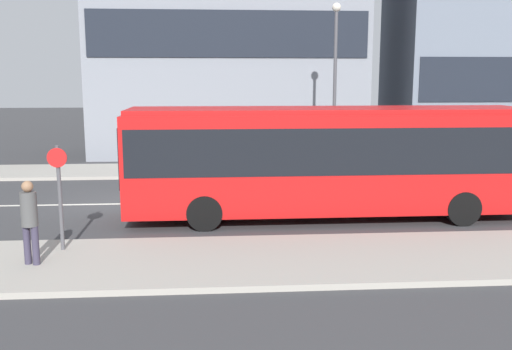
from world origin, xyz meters
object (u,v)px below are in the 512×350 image
(parked_car_0, at_px, (432,164))
(pedestrian_near_stop, at_px, (29,217))
(bus_stop_sign, at_px, (59,189))
(city_bus, at_px, (328,155))
(street_lamp, at_px, (335,70))

(parked_car_0, xyz_separation_m, pedestrian_near_stop, (-12.45, -9.65, 0.50))
(parked_car_0, relative_size, bus_stop_sign, 1.75)
(city_bus, height_order, pedestrian_near_stop, city_bus)
(parked_car_0, bearing_deg, pedestrian_near_stop, -142.23)
(parked_car_0, bearing_deg, city_bus, -133.63)
(city_bus, relative_size, pedestrian_near_stop, 6.39)
(city_bus, bearing_deg, pedestrian_near_stop, -153.11)
(bus_stop_sign, bearing_deg, pedestrian_near_stop, -110.63)
(city_bus, relative_size, bus_stop_sign, 4.76)
(bus_stop_sign, bearing_deg, street_lamp, 50.62)
(street_lamp, bearing_deg, city_bus, -103.24)
(parked_car_0, xyz_separation_m, bus_stop_sign, (-12.08, -8.65, 0.89))
(bus_stop_sign, bearing_deg, parked_car_0, 35.60)
(parked_car_0, height_order, bus_stop_sign, bus_stop_sign)
(parked_car_0, bearing_deg, bus_stop_sign, -144.40)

